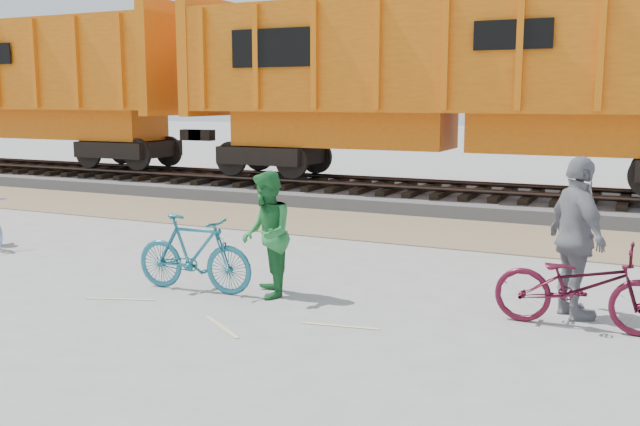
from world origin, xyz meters
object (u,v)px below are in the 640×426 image
Objects in this scene: bicycle_teal at (194,253)px; person_man at (267,234)px; hopper_car_left at (3,84)px; bicycle_maroon at (580,286)px; person_woman at (577,238)px; hopper_car_center at (463,79)px.

person_man is at bearing -82.43° from bicycle_teal.
bicycle_teal is (13.73, -9.05, -2.49)m from hopper_car_left.
bicycle_teal reaches higher than bicycle_maroon.
bicycle_maroon is 0.62m from person_woman.
person_man is (-0.27, -8.85, -2.19)m from hopper_car_center.
hopper_car_center is at bearing -11.73° from bicycle_teal.
person_woman is at bearing 14.28° from bicycle_maroon.
hopper_car_left is 8.19× the size of bicycle_teal.
person_woman reaches higher than bicycle_teal.
hopper_car_left is at bearing 52.86° from bicycle_teal.
bicycle_maroon is 1.14× the size of person_man.
person_man is 3.78m from person_woman.
person_man is at bearing -91.75° from hopper_car_center.
bicycle_maroon is 3.84m from person_man.
hopper_car_center is 7.35× the size of person_woman.
hopper_car_left is 1.00× the size of hopper_car_center.
person_woman is at bearing -67.05° from hopper_car_center.
hopper_car_left and hopper_car_center have the same top height.
hopper_car_left is 8.55× the size of person_man.
bicycle_teal is 1.06m from person_man.
person_woman is at bearing -23.77° from hopper_car_left.
bicycle_teal is at bearing -97.99° from hopper_car_center.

